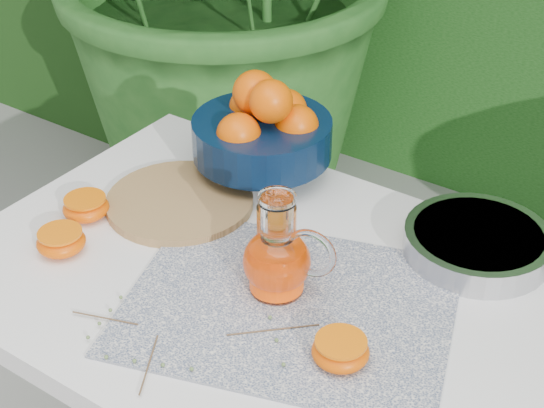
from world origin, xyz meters
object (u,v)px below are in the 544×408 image
Objects in this scene: saute_pan at (479,243)px; juice_pitcher at (278,259)px; cutting_board at (180,202)px; white_table at (265,316)px; fruit_bowl at (264,129)px.

juice_pitcher is at bearing -129.33° from saute_pan.
white_table is at bearing -18.66° from cutting_board.
cutting_board is 1.53× the size of juice_pitcher.
juice_pitcher reaches higher than saute_pan.
white_table is at bearing -135.68° from saute_pan.
saute_pan reaches higher than cutting_board.
white_table is 0.37m from fruit_bowl.
fruit_bowl reaches higher than saute_pan.
fruit_bowl is 0.36m from juice_pitcher.
fruit_bowl is at bearing 178.32° from saute_pan.
juice_pitcher reaches higher than cutting_board.
white_table is at bearing 154.85° from juice_pitcher.
cutting_board is 0.91× the size of fruit_bowl.
juice_pitcher is at bearing -19.54° from cutting_board.
cutting_board is 0.53m from saute_pan.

